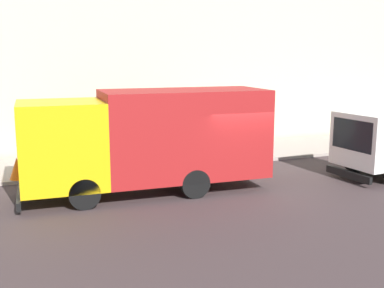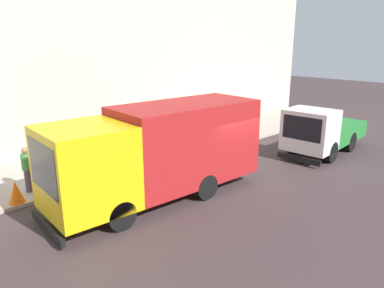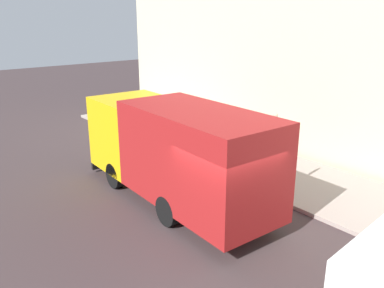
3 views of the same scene
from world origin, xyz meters
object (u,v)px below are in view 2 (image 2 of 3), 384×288
(pedestrian_walking, at_px, (27,168))
(traffic_cone_orange, at_px, (16,192))
(large_utility_truck, at_px, (159,150))
(street_sign_post, at_px, (154,132))
(small_flatbed_truck, at_px, (321,132))
(pedestrian_standing, at_px, (64,141))

(pedestrian_walking, distance_m, traffic_cone_orange, 1.04)
(large_utility_truck, relative_size, traffic_cone_orange, 10.44)
(large_utility_truck, bearing_deg, street_sign_post, -31.52)
(small_flatbed_truck, bearing_deg, street_sign_post, 55.22)
(small_flatbed_truck, xyz_separation_m, street_sign_post, (3.94, 6.80, 0.43))
(traffic_cone_orange, bearing_deg, large_utility_truck, -124.97)
(pedestrian_standing, bearing_deg, small_flatbed_truck, -156.09)
(traffic_cone_orange, bearing_deg, pedestrian_standing, -44.78)
(street_sign_post, bearing_deg, small_flatbed_truck, -120.13)
(small_flatbed_truck, distance_m, pedestrian_standing, 11.68)
(traffic_cone_orange, relative_size, street_sign_post, 0.31)
(small_flatbed_truck, relative_size, pedestrian_standing, 3.21)
(small_flatbed_truck, height_order, street_sign_post, street_sign_post)
(pedestrian_walking, xyz_separation_m, traffic_cone_orange, (-0.66, 0.63, -0.49))
(small_flatbed_truck, relative_size, street_sign_post, 2.37)
(street_sign_post, bearing_deg, traffic_cone_orange, 91.49)
(small_flatbed_truck, height_order, pedestrian_walking, small_flatbed_truck)
(traffic_cone_orange, xyz_separation_m, street_sign_post, (0.15, -5.69, 1.02))
(large_utility_truck, relative_size, small_flatbed_truck, 1.38)
(large_utility_truck, distance_m, pedestrian_walking, 4.65)
(small_flatbed_truck, distance_m, traffic_cone_orange, 13.07)
(large_utility_truck, xyz_separation_m, street_sign_post, (2.81, -1.89, -0.22))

